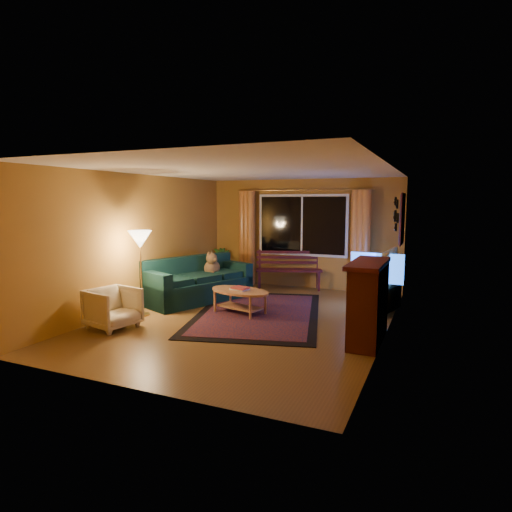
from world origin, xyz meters
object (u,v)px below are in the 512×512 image
at_px(bench, 289,280).
at_px(tv_console, 381,299).
at_px(floor_lamp, 141,273).
at_px(sofa, 198,280).
at_px(armchair, 113,306).
at_px(coffee_table, 240,302).

distance_m(bench, tv_console, 2.48).
distance_m(bench, floor_lamp, 3.59).
xyz_separation_m(sofa, armchair, (-0.27, -2.13, -0.09)).
xyz_separation_m(sofa, floor_lamp, (-0.33, -1.34, 0.31)).
distance_m(coffee_table, tv_console, 2.59).
distance_m(armchair, tv_console, 4.68).
distance_m(armchair, coffee_table, 2.16).
height_order(bench, coffee_table, bench).
xyz_separation_m(bench, sofa, (-1.30, -1.82, 0.22)).
bearing_deg(coffee_table, tv_console, 27.73).
bearing_deg(armchair, coffee_table, -31.05).
bearing_deg(tv_console, armchair, -128.57).
bearing_deg(coffee_table, sofa, 155.30).
xyz_separation_m(floor_lamp, tv_console, (3.82, 2.00, -0.53)).
bearing_deg(armchair, tv_console, -41.65).
height_order(sofa, tv_console, sofa).
distance_m(floor_lamp, tv_console, 4.34).
height_order(sofa, coffee_table, sofa).
height_order(armchair, tv_console, armchair).
bearing_deg(coffee_table, floor_lamp, -152.55).
height_order(bench, sofa, sofa).
relative_size(sofa, tv_console, 2.02).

